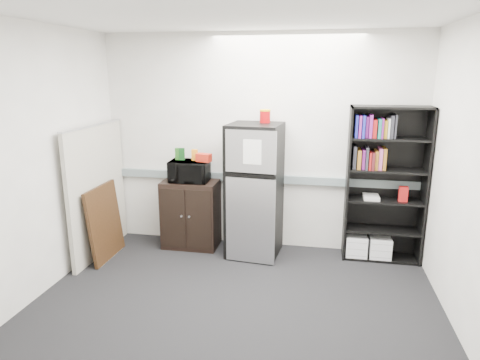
{
  "coord_description": "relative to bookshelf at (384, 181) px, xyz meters",
  "views": [
    {
      "loc": [
        0.76,
        -3.54,
        2.23
      ],
      "look_at": [
        -0.09,
        0.9,
        1.08
      ],
      "focal_mm": 32.0,
      "sensor_mm": 36.0,
      "label": 1
    }
  ],
  "objects": [
    {
      "name": "wall_back",
      "position": [
        -1.51,
        0.18,
        0.38
      ],
      "size": [
        4.0,
        0.02,
        2.7
      ],
      "primitive_type": "cube",
      "color": "silver",
      "rests_on": "floor"
    },
    {
      "name": "cubicle_partition",
      "position": [
        -3.41,
        -0.49,
        -0.16
      ],
      "size": [
        0.06,
        1.3,
        1.62
      ],
      "color": "#9C988A",
      "rests_on": "floor"
    },
    {
      "name": "electrical_raceway",
      "position": [
        -1.51,
        0.15,
        -0.07
      ],
      "size": [
        3.92,
        0.05,
        0.1
      ],
      "primitive_type": "cube",
      "color": "slate",
      "rests_on": "wall_back"
    },
    {
      "name": "wall_right",
      "position": [
        0.49,
        -1.57,
        0.38
      ],
      "size": [
        0.02,
        3.5,
        2.7
      ],
      "primitive_type": "cube",
      "color": "silver",
      "rests_on": "floor"
    },
    {
      "name": "snack_bag",
      "position": [
        -2.16,
        -0.1,
        0.22
      ],
      "size": [
        0.2,
        0.14,
        0.1
      ],
      "primitive_type": "cube",
      "rotation": [
        0.0,
        0.0,
        -0.24
      ],
      "color": "red",
      "rests_on": "microwave"
    },
    {
      "name": "refrigerator",
      "position": [
        -1.52,
        -0.15,
        -0.16
      ],
      "size": [
        0.67,
        0.7,
        1.63
      ],
      "rotation": [
        0.0,
        0.0,
        -0.1
      ],
      "color": "black",
      "rests_on": "floor"
    },
    {
      "name": "framed_poster",
      "position": [
        -3.28,
        -0.61,
        -0.52
      ],
      "size": [
        0.13,
        0.7,
        0.9
      ],
      "rotation": [
        0.0,
        -0.1,
        0.0
      ],
      "color": "black",
      "rests_on": "floor"
    },
    {
      "name": "snack_box_b",
      "position": [
        -2.46,
        -0.05,
        0.25
      ],
      "size": [
        0.08,
        0.07,
        0.15
      ],
      "primitive_type": "cube",
      "rotation": [
        0.0,
        0.0,
        0.3
      ],
      "color": "#0C3611",
      "rests_on": "microwave"
    },
    {
      "name": "wall_note",
      "position": [
        -1.86,
        0.18,
        0.58
      ],
      "size": [
        0.14,
        0.0,
        0.1
      ],
      "primitive_type": "cube",
      "color": "white",
      "rests_on": "wall_back"
    },
    {
      "name": "cabinet",
      "position": [
        -2.36,
        -0.07,
        -0.53
      ],
      "size": [
        0.7,
        0.47,
        0.88
      ],
      "color": "black",
      "rests_on": "floor"
    },
    {
      "name": "wall_left",
      "position": [
        -3.51,
        -1.57,
        0.38
      ],
      "size": [
        0.02,
        3.5,
        2.7
      ],
      "primitive_type": "cube",
      "color": "silver",
      "rests_on": "floor"
    },
    {
      "name": "snack_box_a",
      "position": [
        -2.51,
        -0.05,
        0.25
      ],
      "size": [
        0.07,
        0.05,
        0.15
      ],
      "primitive_type": "cube",
      "rotation": [
        0.0,
        0.0,
        -0.05
      ],
      "color": "#225A19",
      "rests_on": "microwave"
    },
    {
      "name": "ceiling",
      "position": [
        -1.51,
        -1.57,
        1.73
      ],
      "size": [
        4.0,
        3.5,
        0.02
      ],
      "primitive_type": "cube",
      "color": "white",
      "rests_on": "wall_back"
    },
    {
      "name": "microwave",
      "position": [
        -2.36,
        -0.08,
        0.04
      ],
      "size": [
        0.49,
        0.34,
        0.27
      ],
      "primitive_type": "imported",
      "rotation": [
        0.0,
        0.0,
        0.03
      ],
      "color": "black",
      "rests_on": "cabinet"
    },
    {
      "name": "floor",
      "position": [
        -1.51,
        -1.57,
        -0.97
      ],
      "size": [
        4.0,
        4.0,
        0.0
      ],
      "primitive_type": "plane",
      "color": "black",
      "rests_on": "ground"
    },
    {
      "name": "bookshelf",
      "position": [
        0.0,
        0.0,
        0.0
      ],
      "size": [
        0.9,
        0.34,
        1.85
      ],
      "color": "black",
      "rests_on": "floor"
    },
    {
      "name": "coffee_can",
      "position": [
        -1.42,
        -0.02,
        0.75
      ],
      "size": [
        0.13,
        0.13,
        0.18
      ],
      "color": "#9B070A",
      "rests_on": "refrigerator"
    },
    {
      "name": "snack_box_c",
      "position": [
        -2.29,
        -0.05,
        0.24
      ],
      "size": [
        0.07,
        0.05,
        0.14
      ],
      "primitive_type": "cube",
      "rotation": [
        0.0,
        0.0,
        -0.01
      ],
      "color": "orange",
      "rests_on": "microwave"
    }
  ]
}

